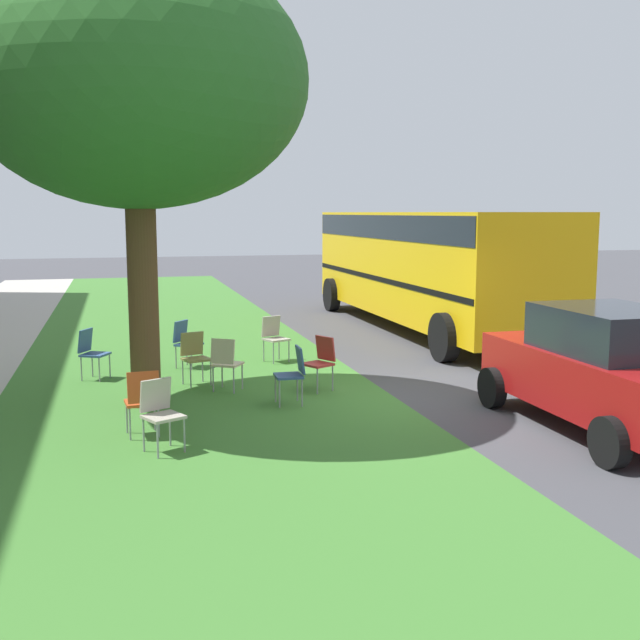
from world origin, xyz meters
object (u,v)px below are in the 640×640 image
object	(u,v)px
chair_2	(293,370)
chair_3	(160,409)
parked_car	(605,368)
chair_4	(143,398)
chair_0	(185,340)
chair_6	(321,359)
street_tree	(136,82)
chair_8	(274,335)
chair_1	(91,350)
chair_5	(226,360)
school_bus	(425,258)
chair_7	(195,354)

from	to	relation	value
chair_2	chair_3	xyz separation A→B (m)	(-1.81, 2.06, 0.00)
parked_car	chair_4	bearing A→B (deg)	78.23
chair_0	chair_3	size ratio (longest dim) A/B	1.00
chair_6	street_tree	bearing A→B (deg)	95.49
chair_3	chair_8	world-z (taller)	same
street_tree	chair_6	distance (m)	5.03
chair_8	chair_1	bearing A→B (deg)	102.78
chair_2	chair_3	world-z (taller)	same
chair_3	chair_8	distance (m)	5.72
chair_0	chair_5	distance (m)	2.18
chair_5	chair_1	bearing A→B (deg)	54.34
chair_2	chair_1	bearing A→B (deg)	49.07
chair_8	chair_4	bearing A→B (deg)	149.72
chair_1	chair_6	world-z (taller)	same
street_tree	chair_4	bearing A→B (deg)	176.54
chair_8	chair_5	bearing A→B (deg)	151.16
chair_4	chair_1	bearing A→B (deg)	11.21
street_tree	chair_8	xyz separation A→B (m)	(2.85, -2.54, -4.19)
chair_2	school_bus	bearing A→B (deg)	-36.71
chair_2	chair_7	xyz separation A→B (m)	(1.74, 1.30, 0.00)
chair_8	school_bus	world-z (taller)	school_bus
chair_0	chair_3	distance (m)	5.06
chair_0	chair_8	size ratio (longest dim) A/B	1.00
chair_3	school_bus	world-z (taller)	school_bus
chair_1	school_bus	xyz separation A→B (m)	(3.87, -7.81, 1.24)
chair_6	chair_8	bearing A→B (deg)	5.42
chair_1	chair_8	bearing A→B (deg)	-77.22
chair_0	chair_4	distance (m)	4.46
street_tree	chair_5	distance (m)	4.41
chair_2	school_bus	distance (m)	8.16
parked_car	chair_0	bearing A→B (deg)	41.77
chair_3	chair_4	size ratio (longest dim) A/B	1.00
chair_2	chair_8	world-z (taller)	same
street_tree	chair_3	size ratio (longest dim) A/B	7.44
chair_0	chair_2	size ratio (longest dim) A/B	1.00
chair_4	chair_3	bearing A→B (deg)	-164.02
chair_0	chair_5	world-z (taller)	same
chair_5	chair_7	xyz separation A→B (m)	(0.67, 0.43, 0.00)
chair_1	parked_car	bearing A→B (deg)	-126.78
chair_0	chair_6	bearing A→B (deg)	-141.10
chair_2	street_tree	bearing A→B (deg)	76.64
chair_0	school_bus	distance (m)	7.07
chair_6	parked_car	size ratio (longest dim) A/B	0.24
chair_1	chair_0	bearing A→B (deg)	-69.81
school_bus	chair_2	bearing A→B (deg)	143.29
chair_3	chair_7	xyz separation A→B (m)	(3.54, -0.76, 0.00)
chair_3	parked_car	size ratio (longest dim) A/B	0.24
street_tree	parked_car	bearing A→B (deg)	-116.48
school_bus	chair_4	bearing A→B (deg)	137.16
chair_2	school_bus	world-z (taller)	school_bus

